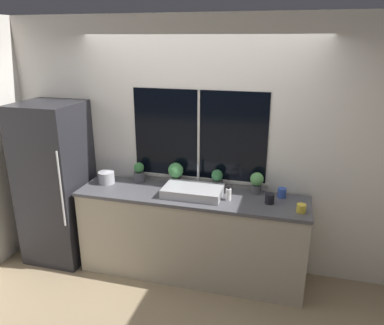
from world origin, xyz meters
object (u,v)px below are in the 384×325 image
(sink, at_px, (193,191))
(potted_plant_center_right, at_px, (217,180))
(potted_plant_far_right, at_px, (257,181))
(kettle, at_px, (106,177))
(potted_plant_far_left, at_px, (139,173))
(mug_yellow, at_px, (301,208))
(soap_bottle, at_px, (228,194))
(refrigerator, at_px, (56,183))
(mug_black, at_px, (270,199))
(mug_blue, at_px, (282,193))
(potted_plant_center_left, at_px, (176,172))

(sink, distance_m, potted_plant_center_right, 0.30)
(potted_plant_far_right, xyz_separation_m, kettle, (-1.63, -0.14, -0.06))
(potted_plant_far_left, distance_m, mug_yellow, 1.78)
(soap_bottle, bearing_deg, mug_yellow, -7.80)
(mug_yellow, bearing_deg, refrigerator, 177.81)
(potted_plant_far_left, bearing_deg, potted_plant_far_right, 0.00)
(potted_plant_far_right, relative_size, mug_black, 2.31)
(kettle, bearing_deg, mug_yellow, -5.29)
(potted_plant_center_right, distance_m, potted_plant_far_right, 0.42)
(soap_bottle, height_order, kettle, soap_bottle)
(sink, height_order, mug_yellow, sink)
(mug_yellow, bearing_deg, mug_black, 157.72)
(soap_bottle, bearing_deg, refrigerator, 179.81)
(sink, distance_m, kettle, 1.01)
(sink, relative_size, soap_bottle, 3.94)
(potted_plant_far_left, xyz_separation_m, potted_plant_center_right, (0.88, 0.00, 0.00))
(mug_blue, bearing_deg, potted_plant_far_left, 178.83)
(mug_blue, distance_m, mug_black, 0.21)
(mug_yellow, bearing_deg, potted_plant_far_left, 169.19)
(refrigerator, bearing_deg, mug_blue, 4.59)
(soap_bottle, bearing_deg, mug_blue, 21.97)
(refrigerator, distance_m, mug_blue, 2.49)
(mug_blue, xyz_separation_m, mug_yellow, (0.19, -0.30, -0.01))
(potted_plant_center_right, xyz_separation_m, potted_plant_far_right, (0.41, 0.00, 0.03))
(potted_plant_center_right, bearing_deg, mug_yellow, -21.14)
(refrigerator, height_order, sink, refrigerator)
(potted_plant_center_left, relative_size, soap_bottle, 1.69)
(potted_plant_far_right, height_order, mug_yellow, potted_plant_far_right)
(refrigerator, distance_m, potted_plant_far_right, 2.24)
(potted_plant_far_right, xyz_separation_m, mug_blue, (0.26, -0.03, -0.08))
(potted_plant_far_left, height_order, potted_plant_far_right, potted_plant_far_right)
(potted_plant_center_left, distance_m, potted_plant_center_right, 0.46)
(potted_plant_center_left, xyz_separation_m, mug_blue, (1.13, -0.03, -0.10))
(potted_plant_center_left, distance_m, mug_blue, 1.13)
(mug_black, bearing_deg, potted_plant_far_left, 171.69)
(potted_plant_far_right, height_order, soap_bottle, potted_plant_far_right)
(potted_plant_center_right, distance_m, mug_blue, 0.68)
(mug_blue, relative_size, mug_black, 1.00)
(refrigerator, xyz_separation_m, potted_plant_far_right, (2.22, 0.23, 0.16))
(refrigerator, xyz_separation_m, mug_black, (2.37, 0.02, 0.08))
(potted_plant_center_left, bearing_deg, potted_plant_far_right, 0.00)
(refrigerator, relative_size, mug_yellow, 21.24)
(potted_plant_center_left, relative_size, kettle, 1.45)
(sink, relative_size, potted_plant_far_left, 2.69)
(potted_plant_center_left, relative_size, mug_blue, 2.58)
(mug_blue, bearing_deg, refrigerator, -175.41)
(potted_plant_far_right, xyz_separation_m, soap_bottle, (-0.25, -0.24, -0.07))
(potted_plant_far_left, relative_size, mug_yellow, 2.59)
(sink, bearing_deg, potted_plant_center_left, 139.63)
(potted_plant_far_left, height_order, potted_plant_center_right, potted_plant_far_left)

